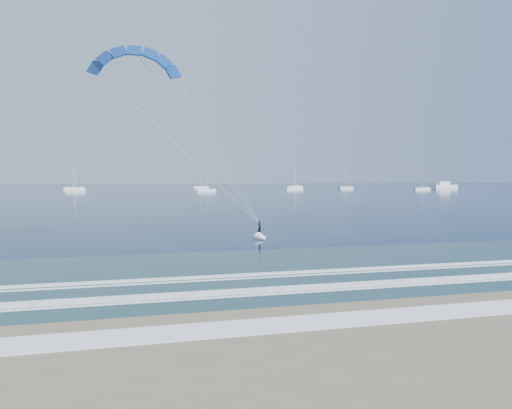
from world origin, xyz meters
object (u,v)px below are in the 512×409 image
Objects in this scene: sailboat_1 at (76,190)px; sailboat_5 at (294,188)px; sailboat_3 at (206,190)px; sailboat_7 at (295,187)px; sailboat_2 at (74,188)px; kitesurfer_rig at (204,147)px; sailboat_8 at (346,188)px; sailboat_4 at (201,187)px; sailboat_6 at (422,189)px; motor_yacht at (445,186)px.

sailboat_1 is 0.92× the size of sailboat_5.
sailboat_7 reaches higher than sailboat_3.
kitesurfer_rig is at bearing -78.90° from sailboat_2.
sailboat_4 is at bearing 157.37° from sailboat_8.
sailboat_6 is (170.15, -52.81, -0.01)m from sailboat_2.
sailboat_1 is at bearing -156.95° from sailboat_7.
sailboat_6 reaches higher than motor_yacht.
sailboat_5 is (-93.23, -9.10, -0.85)m from motor_yacht.
sailboat_4 is at bearing 85.30° from sailboat_3.
kitesurfer_rig is 205.18m from sailboat_6.
sailboat_3 is at bearing -168.27° from motor_yacht.
kitesurfer_rig is 1.54× the size of sailboat_4.
sailboat_2 is 1.02× the size of sailboat_7.
kitesurfer_rig is 1.51× the size of sailboat_5.
kitesurfer_rig reaches higher than sailboat_7.
sailboat_6 is (107.94, 2.61, -0.00)m from sailboat_3.
sailboat_6 is at bearing 51.21° from kitesurfer_rig.
motor_yacht is at bearing -1.42° from sailboat_8.
kitesurfer_rig is 216.81m from sailboat_2.
sailboat_4 is 0.89× the size of sailboat_7.
sailboat_2 is 67.61m from sailboat_4.
sailboat_5 is (41.96, -41.87, 0.00)m from sailboat_4.
motor_yacht is at bearing 11.73° from sailboat_3.
sailboat_5 is (47.05, 20.02, 0.00)m from sailboat_3.
sailboat_3 is 0.86× the size of sailboat_7.
kitesurfer_rig is at bearing -97.43° from sailboat_3.
sailboat_3 is (20.51, 157.18, -8.20)m from kitesurfer_rig.
kitesurfer_rig is at bearing -130.80° from motor_yacht.
sailboat_3 is (62.21, -55.42, -0.01)m from sailboat_2.
sailboat_2 reaches higher than sailboat_3.
sailboat_2 is at bearing 162.76° from sailboat_6.
sailboat_2 is 1.14× the size of sailboat_4.
sailboat_3 is at bearing -178.62° from sailboat_6.
kitesurfer_rig is 1.57× the size of sailboat_6.
sailboat_7 is (61.65, 62.29, 0.02)m from sailboat_3.
sailboat_2 is (-41.70, 212.60, -8.19)m from kitesurfer_rig.
sailboat_2 reaches higher than sailboat_4.
sailboat_3 is 0.95× the size of sailboat_5.
sailboat_2 is at bearing 99.10° from sailboat_1.
sailboat_2 reaches higher than sailboat_8.
sailboat_1 is at bearing 101.60° from kitesurfer_rig.
sailboat_1 is at bearing -140.74° from sailboat_4.
sailboat_1 is 0.93× the size of sailboat_4.
sailboat_6 reaches higher than sailboat_1.
sailboat_1 is (-195.62, -16.61, -0.85)m from motor_yacht.
sailboat_4 is 118.71m from sailboat_6.
sailboat_1 is 136.67m from sailboat_8.
sailboat_4 is (67.30, 6.48, -0.01)m from sailboat_2.
sailboat_7 is at bearing 69.48° from kitesurfer_rig.
sailboat_8 is at bearing 178.58° from motor_yacht.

